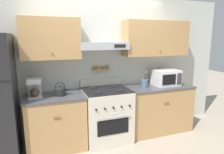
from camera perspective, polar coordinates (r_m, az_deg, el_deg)
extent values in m
plane|color=#B2A38E|center=(3.55, 0.07, -19.42)|extent=(16.00, 16.00, 0.00)
cube|color=silver|center=(3.73, -3.51, 3.00)|extent=(5.20, 0.08, 2.55)
cube|color=tan|center=(3.34, -17.16, 10.44)|extent=(0.91, 0.33, 0.65)
sphere|color=brown|center=(3.17, -16.74, 6.40)|extent=(0.02, 0.02, 0.02)
cube|color=tan|center=(3.94, 12.35, 10.72)|extent=(1.28, 0.33, 0.65)
sphere|color=brown|center=(3.80, 13.64, 7.29)|extent=(0.02, 0.02, 0.02)
cube|color=#ADAFB5|center=(3.48, -2.52, 8.92)|extent=(0.84, 0.37, 0.13)
cube|color=black|center=(3.38, 2.33, 8.86)|extent=(0.20, 0.01, 0.06)
cube|color=tan|center=(3.66, -3.15, 2.15)|extent=(0.34, 0.07, 0.02)
cylinder|color=olive|center=(3.62, -5.21, 2.65)|extent=(0.03, 0.03, 0.06)
cylinder|color=olive|center=(3.64, -4.18, 2.71)|extent=(0.03, 0.03, 0.06)
cylinder|color=olive|center=(3.66, -3.15, 2.76)|extent=(0.03, 0.03, 0.06)
cylinder|color=olive|center=(3.68, -2.14, 2.82)|extent=(0.03, 0.03, 0.06)
cylinder|color=olive|center=(3.70, -1.13, 2.87)|extent=(0.03, 0.03, 0.06)
cube|color=tan|center=(3.48, -15.70, -12.50)|extent=(0.91, 0.62, 0.86)
cube|color=#4C4C51|center=(3.33, -16.11, -5.41)|extent=(0.94, 0.64, 0.03)
cylinder|color=brown|center=(3.10, -15.42, -11.20)|extent=(0.10, 0.01, 0.01)
cube|color=tan|center=(4.06, 12.63, -8.85)|extent=(1.28, 0.62, 0.86)
cube|color=#4C4C51|center=(3.93, 12.91, -2.70)|extent=(1.31, 0.64, 0.03)
cylinder|color=brown|center=(3.74, 15.42, -7.28)|extent=(0.10, 0.01, 0.01)
cube|color=beige|center=(3.59, -1.56, -10.85)|extent=(0.79, 0.67, 0.92)
cube|color=black|center=(3.33, 0.37, -14.10)|extent=(0.53, 0.01, 0.26)
cylinder|color=#ADAFB5|center=(3.23, 0.52, -11.33)|extent=(0.55, 0.02, 0.02)
cube|color=black|center=(3.44, -1.61, -3.67)|extent=(0.79, 0.67, 0.01)
cylinder|color=#232326|center=(3.24, -3.88, -4.41)|extent=(0.11, 0.11, 0.02)
cylinder|color=#232326|center=(3.36, 2.33, -3.82)|extent=(0.11, 0.11, 0.02)
cylinder|color=#232326|center=(3.54, -5.34, -3.08)|extent=(0.11, 0.11, 0.02)
cylinder|color=#232326|center=(3.65, 0.40, -2.59)|extent=(0.11, 0.11, 0.02)
cylinder|color=black|center=(3.11, -4.53, -9.38)|extent=(0.03, 0.02, 0.03)
cylinder|color=black|center=(3.15, -2.02, -9.09)|extent=(0.03, 0.02, 0.03)
cylinder|color=black|center=(3.19, 0.43, -8.80)|extent=(0.03, 0.02, 0.03)
cylinder|color=black|center=(3.24, 2.79, -8.49)|extent=(0.03, 0.02, 0.03)
cylinder|color=black|center=(3.30, 5.08, -8.18)|extent=(0.03, 0.02, 0.03)
cube|color=beige|center=(3.72, -3.15, -1.45)|extent=(0.79, 0.04, 0.13)
cylinder|color=#232326|center=(3.30, -14.58, -4.13)|extent=(0.18, 0.18, 0.11)
ellipsoid|color=#232326|center=(3.29, -14.63, -3.17)|extent=(0.17, 0.17, 0.07)
sphere|color=black|center=(3.28, -14.66, -2.44)|extent=(0.02, 0.02, 0.02)
cylinder|color=#232326|center=(3.31, -13.10, -3.73)|extent=(0.11, 0.04, 0.10)
torus|color=black|center=(3.29, -14.64, -2.84)|extent=(0.16, 0.01, 0.16)
cube|color=#ADAFB5|center=(3.31, -21.08, -5.29)|extent=(0.21, 0.24, 0.03)
cube|color=#ADAFB5|center=(3.35, -21.23, -2.68)|extent=(0.21, 0.08, 0.30)
cube|color=#ADAFB5|center=(3.24, -21.39, -1.06)|extent=(0.21, 0.20, 0.07)
ellipsoid|color=#4C3323|center=(3.27, -21.17, -4.13)|extent=(0.13, 0.13, 0.12)
cube|color=white|center=(4.00, 15.12, -0.14)|extent=(0.47, 0.37, 0.30)
cube|color=black|center=(3.82, 16.04, -0.72)|extent=(0.28, 0.01, 0.19)
cube|color=#38383D|center=(3.96, 18.70, -0.48)|extent=(0.09, 0.01, 0.21)
cylinder|color=slate|center=(3.75, 9.29, -1.81)|extent=(0.12, 0.12, 0.15)
cylinder|color=olive|center=(3.70, 9.15, 0.40)|extent=(0.01, 0.05, 0.16)
cylinder|color=#28282B|center=(3.73, 9.43, 0.45)|extent=(0.01, 0.04, 0.16)
cylinder|color=#B2B2B7|center=(3.74, 9.61, 0.49)|extent=(0.01, 0.03, 0.16)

